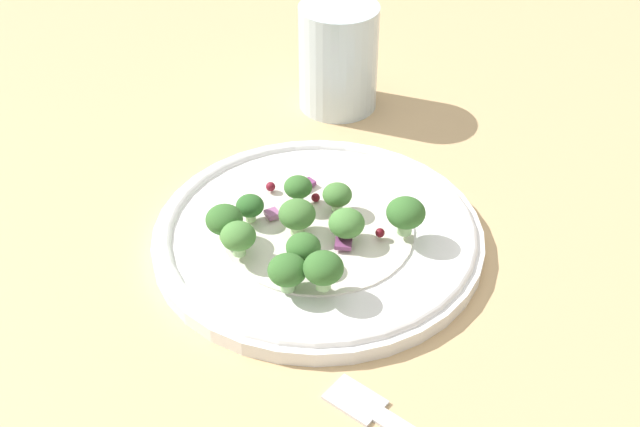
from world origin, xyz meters
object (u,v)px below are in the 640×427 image
(plate, at_px, (320,232))
(broccoli_floret_1, at_px, (238,237))
(broccoli_floret_2, at_px, (323,269))
(water_glass, at_px, (338,57))
(broccoli_floret_0, at_px, (224,220))

(plate, height_order, broccoli_floret_1, broccoli_floret_1)
(broccoli_floret_2, bearing_deg, water_glass, 31.51)
(water_glass, bearing_deg, broccoli_floret_0, -166.72)
(plate, relative_size, broccoli_floret_0, 9.06)
(plate, distance_m, broccoli_floret_0, 0.08)
(plate, bearing_deg, broccoli_floret_0, 138.63)
(water_glass, bearing_deg, broccoli_floret_2, -148.49)
(broccoli_floret_0, height_order, water_glass, water_glass)
(water_glass, bearing_deg, broccoli_floret_1, -162.71)
(broccoli_floret_0, xyz_separation_m, water_glass, (0.24, 0.06, 0.02))
(plate, xyz_separation_m, broccoli_floret_2, (-0.06, -0.04, 0.03))
(broccoli_floret_2, bearing_deg, broccoli_floret_1, 93.41)
(broccoli_floret_0, distance_m, broccoli_floret_1, 0.02)
(plate, distance_m, water_glass, 0.21)
(plate, bearing_deg, water_glass, 29.81)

